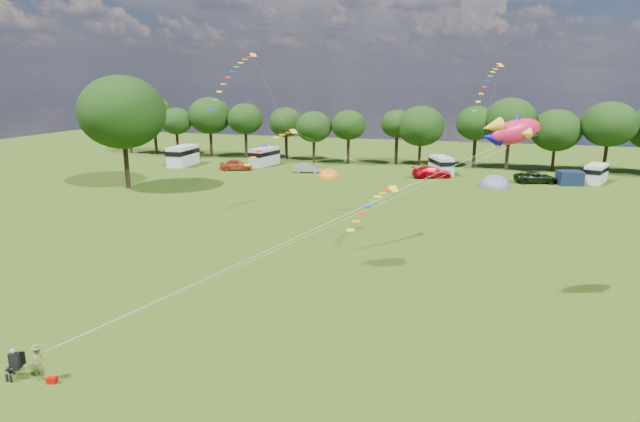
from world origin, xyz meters
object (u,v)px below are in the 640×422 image
(car_d, at_px, (535,177))
(camp_chair, at_px, (15,360))
(campervan_a, at_px, (183,155))
(kite_flyer, at_px, (38,364))
(big_tree, at_px, (122,112))
(car_b, at_px, (307,168))
(car_c, at_px, (432,172))
(tent_orange, at_px, (329,178))
(fish_kite, at_px, (511,131))
(campervan_d, at_px, (596,173))
(car_a, at_px, (236,165))
(campervan_c, at_px, (441,165))
(tent_greyblue, at_px, (494,187))
(campervan_b, at_px, (264,156))

(car_d, relative_size, camp_chair, 3.72)
(camp_chair, bearing_deg, campervan_a, 90.80)
(kite_flyer, relative_size, camp_chair, 1.09)
(big_tree, distance_m, car_b, 25.39)
(car_d, height_order, camp_chair, car_d)
(big_tree, height_order, car_c, big_tree)
(tent_orange, xyz_separation_m, fish_kite, (20.39, -36.46, 9.99))
(campervan_a, bearing_deg, car_b, -94.97)
(car_c, distance_m, kite_flyer, 56.27)
(car_d, relative_size, kite_flyer, 3.40)
(car_c, xyz_separation_m, campervan_d, (20.23, 2.42, 0.49))
(kite_flyer, distance_m, camp_chair, 1.20)
(car_a, xyz_separation_m, campervan_a, (-9.67, 1.92, 0.79))
(car_c, relative_size, fish_kite, 1.37)
(car_b, bearing_deg, campervan_c, -94.30)
(car_d, xyz_separation_m, camp_chair, (-26.13, -55.01, 0.13))
(big_tree, distance_m, car_c, 39.51)
(campervan_a, height_order, kite_flyer, campervan_a)
(car_d, height_order, tent_greyblue, tent_greyblue)
(car_d, bearing_deg, camp_chair, 140.48)
(camp_chair, bearing_deg, kite_flyer, -20.00)
(big_tree, xyz_separation_m, tent_orange, (21.35, 13.42, -9.00))
(fish_kite, bearing_deg, kite_flyer, -174.31)
(campervan_d, bearing_deg, tent_orange, 122.77)
(campervan_a, relative_size, campervan_c, 1.12)
(campervan_d, bearing_deg, fish_kite, -174.99)
(campervan_b, distance_m, tent_orange, 14.62)
(campervan_a, relative_size, camp_chair, 4.32)
(campervan_c, bearing_deg, kite_flyer, 144.15)
(car_b, relative_size, campervan_c, 0.69)
(car_c, bearing_deg, campervan_b, 57.71)
(car_c, distance_m, car_d, 12.90)
(campervan_c, bearing_deg, campervan_d, -116.02)
(car_b, distance_m, camp_chair, 54.32)
(car_a, relative_size, campervan_d, 0.92)
(car_a, distance_m, tent_orange, 14.73)
(kite_flyer, bearing_deg, fish_kite, 19.27)
(car_d, bearing_deg, fish_kite, 157.98)
(big_tree, xyz_separation_m, camp_chair, (21.23, -37.56, -8.18))
(car_d, xyz_separation_m, tent_greyblue, (-5.02, -4.04, -0.69))
(kite_flyer, bearing_deg, tent_greyblue, 51.08)
(car_d, relative_size, tent_orange, 1.54)
(campervan_a, bearing_deg, campervan_b, -75.61)
(fish_kite, bearing_deg, campervan_c, 67.08)
(car_b, distance_m, kite_flyer, 54.37)
(campervan_d, distance_m, tent_greyblue, 14.00)
(campervan_a, height_order, tent_greyblue, campervan_a)
(car_c, bearing_deg, car_d, -114.12)
(kite_flyer, height_order, camp_chair, kite_flyer)
(campervan_b, distance_m, fish_kite, 55.65)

